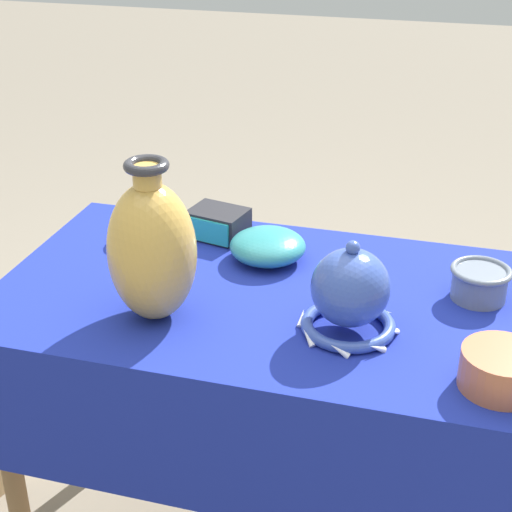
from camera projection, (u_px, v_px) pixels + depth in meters
display_table at (274, 335)px, 1.57m from camera, size 1.11×0.63×0.73m
vase_tall_bulbous at (152, 250)px, 1.41m from camera, size 0.16×0.16×0.31m
vase_dome_bell at (350, 295)px, 1.39m from camera, size 0.18×0.18×0.18m
mosaic_tile_box at (218, 223)px, 1.76m from camera, size 0.14×0.12×0.06m
pot_squat_terracotta at (501, 370)px, 1.26m from camera, size 0.13×0.13×0.07m
bowl_shallow_teal at (268, 246)px, 1.66m from camera, size 0.16×0.16×0.06m
pot_squat_porcelain at (145, 230)px, 1.75m from camera, size 0.12×0.12×0.05m
cup_wide_slate at (480, 282)px, 1.51m from camera, size 0.12×0.12×0.07m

